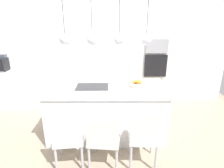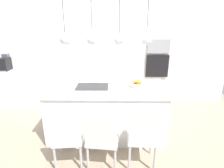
# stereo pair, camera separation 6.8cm
# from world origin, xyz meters

# --- Properties ---
(floor) EXTENTS (6.60, 6.60, 0.00)m
(floor) POSITION_xyz_m (0.00, 0.00, 0.00)
(floor) COLOR tan
(floor) RESTS_ON ground
(back_wall) EXTENTS (6.00, 0.10, 2.60)m
(back_wall) POSITION_xyz_m (0.00, 1.65, 1.30)
(back_wall) COLOR white
(back_wall) RESTS_ON ground
(kitchen_island) EXTENTS (2.10, 0.91, 0.96)m
(kitchen_island) POSITION_xyz_m (0.00, 0.00, 0.48)
(kitchen_island) COLOR white
(kitchen_island) RESTS_ON ground
(sink_basin) EXTENTS (0.56, 0.40, 0.02)m
(sink_basin) POSITION_xyz_m (-0.24, 0.00, 0.95)
(sink_basin) COLOR #2D2D30
(sink_basin) RESTS_ON kitchen_island
(faucet) EXTENTS (0.02, 0.17, 0.22)m
(faucet) POSITION_xyz_m (-0.24, 0.21, 1.10)
(faucet) COLOR silver
(faucet) RESTS_ON kitchen_island
(fruit_bowl) EXTENTS (0.29, 0.29, 0.14)m
(fruit_bowl) POSITION_xyz_m (0.54, 0.00, 1.00)
(fruit_bowl) COLOR beige
(fruit_bowl) RESTS_ON kitchen_island
(side_counter) EXTENTS (1.10, 0.60, 0.90)m
(side_counter) POSITION_xyz_m (-2.40, 1.28, 0.45)
(side_counter) COLOR white
(side_counter) RESTS_ON ground
(coffee_machine) EXTENTS (0.20, 0.35, 0.38)m
(coffee_machine) POSITION_xyz_m (-2.48, 1.28, 1.06)
(coffee_machine) COLOR black
(coffee_machine) RESTS_ON side_counter
(microwave) EXTENTS (0.54, 0.08, 0.34)m
(microwave) POSITION_xyz_m (1.22, 1.58, 1.44)
(microwave) COLOR #9E9EA3
(microwave) RESTS_ON back_wall
(oven) EXTENTS (0.56, 0.08, 0.56)m
(oven) POSITION_xyz_m (1.22, 1.58, 0.94)
(oven) COLOR black
(oven) RESTS_ON back_wall
(chair_near) EXTENTS (0.47, 0.50, 0.90)m
(chair_near) POSITION_xyz_m (-0.52, -0.80, 0.50)
(chair_near) COLOR silver
(chair_near) RESTS_ON ground
(chair_middle) EXTENTS (0.49, 0.50, 0.83)m
(chair_middle) POSITION_xyz_m (-0.02, -0.79, 0.47)
(chair_middle) COLOR silver
(chair_middle) RESTS_ON ground
(chair_far) EXTENTS (0.43, 0.46, 0.92)m
(chair_far) POSITION_xyz_m (0.54, -0.79, 0.51)
(chair_far) COLOR silver
(chair_far) RESTS_ON ground
(pendant_light_left) EXTENTS (0.19, 0.19, 0.79)m
(pendant_light_left) POSITION_xyz_m (-0.65, 0.00, 1.77)
(pendant_light_left) COLOR silver
(pendant_light_center_left) EXTENTS (0.19, 0.19, 0.79)m
(pendant_light_center_left) POSITION_xyz_m (-0.22, 0.00, 1.77)
(pendant_light_center_left) COLOR silver
(pendant_light_center_right) EXTENTS (0.19, 0.19, 0.79)m
(pendant_light_center_right) POSITION_xyz_m (0.22, 0.00, 1.77)
(pendant_light_center_right) COLOR silver
(pendant_light_right) EXTENTS (0.19, 0.19, 0.79)m
(pendant_light_right) POSITION_xyz_m (0.65, 0.00, 1.77)
(pendant_light_right) COLOR silver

